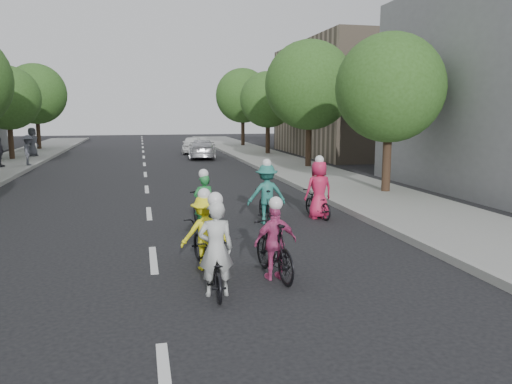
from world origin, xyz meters
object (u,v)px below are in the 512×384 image
object	(u,v)px
spectator_0	(28,150)
spectator_2	(32,142)
cyclist_0	(266,198)
cyclist_2	(205,239)
cyclist_5	(204,208)
follow_car_trail	(193,145)
cyclist_1	(216,262)
cyclist_3	(318,196)
follow_car_lead	(202,149)
cyclist_4	(275,247)

from	to	relation	value
spectator_0	spectator_2	distance (m)	6.32
cyclist_0	cyclist_2	bearing A→B (deg)	60.13
cyclist_5	follow_car_trail	world-z (taller)	cyclist_5
cyclist_1	follow_car_trail	bearing A→B (deg)	-92.58
follow_car_trail	cyclist_1	bearing A→B (deg)	92.55
follow_car_trail	cyclist_3	bearing A→B (deg)	100.53
follow_car_lead	spectator_0	distance (m)	10.75
cyclist_1	follow_car_lead	bearing A→B (deg)	-93.84
cyclist_2	cyclist_0	bearing A→B (deg)	-128.84
cyclist_0	cyclist_3	size ratio (longest dim) A/B	0.98
cyclist_1	cyclist_2	xyz separation A→B (m)	(0.00, 1.49, 0.02)
cyclist_4	follow_car_lead	bearing A→B (deg)	-101.19
cyclist_0	spectator_0	size ratio (longest dim) A/B	1.08
spectator_0	cyclist_4	bearing A→B (deg)	-162.83
cyclist_2	follow_car_trail	bearing A→B (deg)	-103.45
cyclist_2	cyclist_5	xyz separation A→B (m)	(0.38, 3.17, 0.00)
spectator_0	cyclist_2	bearing A→B (deg)	-164.92
follow_car_trail	spectator_2	world-z (taller)	spectator_2
follow_car_trail	follow_car_lead	bearing A→B (deg)	100.02
cyclist_5	follow_car_lead	world-z (taller)	cyclist_5
cyclist_5	cyclist_0	bearing A→B (deg)	-175.02
cyclist_0	follow_car_trail	world-z (taller)	cyclist_0
cyclist_0	follow_car_trail	xyz separation A→B (m)	(0.47, 24.49, -0.05)
follow_car_lead	spectator_2	distance (m)	11.48
cyclist_0	cyclist_2	distance (m)	4.30
spectator_2	follow_car_trail	bearing A→B (deg)	-57.72
cyclist_4	spectator_0	distance (m)	22.86
follow_car_lead	follow_car_trail	distance (m)	4.33
cyclist_2	follow_car_trail	size ratio (longest dim) A/B	0.47
cyclist_0	cyclist_2	world-z (taller)	cyclist_0
cyclist_1	cyclist_5	distance (m)	4.68
cyclist_0	cyclist_5	bearing A→B (deg)	16.87
cyclist_2	spectator_2	world-z (taller)	spectator_2
follow_car_trail	spectator_2	size ratio (longest dim) A/B	2.02
cyclist_0	cyclist_2	xyz separation A→B (m)	(-2.20, -3.69, -0.12)
cyclist_3	cyclist_1	bearing A→B (deg)	47.32
cyclist_0	cyclist_4	bearing A→B (deg)	78.66
follow_car_lead	follow_car_trail	xyz separation A→B (m)	(-0.17, 4.33, 0.03)
cyclist_1	cyclist_3	xyz separation A→B (m)	(3.87, 5.53, 0.08)
follow_car_trail	spectator_2	distance (m)	11.09
cyclist_0	spectator_2	xyz separation A→B (m)	(-10.49, 22.88, 0.40)
follow_car_lead	spectator_0	world-z (taller)	spectator_0
cyclist_3	follow_car_lead	distance (m)	19.84
cyclist_4	follow_car_trail	bearing A→B (deg)	-100.29
cyclist_0	cyclist_4	size ratio (longest dim) A/B	0.98
cyclist_2	spectator_0	size ratio (longest dim) A/B	1.08
cyclist_1	cyclist_4	distance (m)	1.35
cyclist_1	cyclist_5	xyz separation A→B (m)	(0.38, 4.66, 0.02)
cyclist_0	follow_car_trail	bearing A→B (deg)	-90.17
cyclist_4	follow_car_lead	world-z (taller)	cyclist_4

